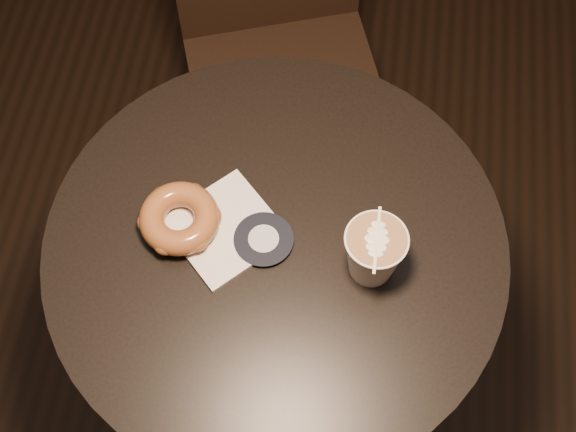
{
  "coord_description": "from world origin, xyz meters",
  "views": [
    {
      "loc": [
        0.09,
        -0.5,
        1.84
      ],
      "look_at": [
        0.01,
        0.03,
        0.79
      ],
      "focal_mm": 50.0,
      "sensor_mm": 36.0,
      "label": 1
    }
  ],
  "objects_px": {
    "latte_cup": "(374,254)",
    "chair": "(277,21)",
    "pastry_bag": "(225,229)",
    "doughnut": "(179,218)",
    "cafe_table": "(277,292)"
  },
  "relations": [
    {
      "from": "pastry_bag",
      "to": "doughnut",
      "type": "bearing_deg",
      "value": 137.9
    },
    {
      "from": "chair",
      "to": "doughnut",
      "type": "height_order",
      "value": "chair"
    },
    {
      "from": "doughnut",
      "to": "latte_cup",
      "type": "bearing_deg",
      "value": -5.83
    },
    {
      "from": "chair",
      "to": "latte_cup",
      "type": "height_order",
      "value": "chair"
    },
    {
      "from": "chair",
      "to": "doughnut",
      "type": "relative_size",
      "value": 8.2
    },
    {
      "from": "cafe_table",
      "to": "chair",
      "type": "height_order",
      "value": "chair"
    },
    {
      "from": "cafe_table",
      "to": "pastry_bag",
      "type": "xyz_separation_m",
      "value": [
        -0.08,
        0.01,
        0.2
      ]
    },
    {
      "from": "pastry_bag",
      "to": "doughnut",
      "type": "xyz_separation_m",
      "value": [
        -0.07,
        -0.0,
        0.02
      ]
    },
    {
      "from": "chair",
      "to": "pastry_bag",
      "type": "height_order",
      "value": "chair"
    },
    {
      "from": "pastry_bag",
      "to": "latte_cup",
      "type": "height_order",
      "value": "latte_cup"
    },
    {
      "from": "latte_cup",
      "to": "chair",
      "type": "bearing_deg",
      "value": 110.41
    },
    {
      "from": "cafe_table",
      "to": "pastry_bag",
      "type": "height_order",
      "value": "pastry_bag"
    },
    {
      "from": "doughnut",
      "to": "chair",
      "type": "bearing_deg",
      "value": 83.92
    },
    {
      "from": "pastry_bag",
      "to": "doughnut",
      "type": "height_order",
      "value": "doughnut"
    },
    {
      "from": "cafe_table",
      "to": "doughnut",
      "type": "bearing_deg",
      "value": 176.64
    }
  ]
}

